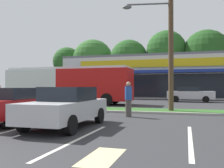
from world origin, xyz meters
TOP-DOWN VIEW (x-y plane):
  - grass_median at (0.00, 14.00)m, footprint 56.00×2.20m
  - curb_lip at (0.00, 12.78)m, footprint 56.00×0.24m
  - parking_stripe_1 at (-1.48, 6.41)m, footprint 0.12×4.80m
  - parking_stripe_2 at (1.34, 5.23)m, footprint 0.12×4.80m
  - parking_stripe_3 at (4.44, 6.14)m, footprint 0.12×4.80m
  - lot_arrow at (2.60, 3.69)m, footprint 0.70×1.60m
  - storefront_building at (1.72, 36.57)m, footprint 27.76×14.48m
  - tree_far_left at (-19.53, 46.12)m, footprint 5.87×5.87m
  - tree_left at (-12.92, 43.81)m, footprint 7.65×7.65m
  - tree_mid_left at (-5.50, 42.17)m, footprint 6.65×6.65m
  - tree_mid at (1.03, 42.44)m, footprint 6.80×6.80m
  - tree_mid_right at (7.47, 42.36)m, footprint 7.60×7.60m
  - utility_pole at (3.30, 13.79)m, footprint 3.12×2.39m
  - city_bus at (-5.86, 19.11)m, footprint 11.54×2.67m
  - bus_stop_bench at (-4.29, 12.06)m, footprint 1.60×0.45m
  - car_1 at (4.66, 25.11)m, footprint 4.53×1.95m
  - car_3 at (-2.61, 7.67)m, footprint 1.98×4.76m
  - car_4 at (0.00, 7.15)m, footprint 1.93×4.38m
  - pedestrian_by_pole at (1.52, 11.00)m, footprint 0.36×0.36m

SIDE VIEW (x-z plane):
  - parking_stripe_1 at x=-1.48m, z-range 0.00..0.01m
  - parking_stripe_2 at x=1.34m, z-range 0.00..0.01m
  - parking_stripe_3 at x=4.44m, z-range 0.00..0.01m
  - lot_arrow at x=2.60m, z-range 0.00..0.01m
  - grass_median at x=0.00m, z-range 0.00..0.12m
  - curb_lip at x=0.00m, z-range 0.00..0.12m
  - bus_stop_bench at x=-4.29m, z-range 0.03..0.98m
  - car_3 at x=-2.61m, z-range 0.03..1.50m
  - car_4 at x=0.00m, z-range 0.02..1.53m
  - car_1 at x=4.66m, z-range 0.03..1.57m
  - pedestrian_by_pole at x=1.52m, z-range 0.00..1.78m
  - city_bus at x=-5.86m, z-range 0.14..3.39m
  - storefront_building at x=1.72m, z-range 0.00..5.75m
  - utility_pole at x=3.30m, z-range 0.34..9.35m
  - tree_mid_left at x=-5.50m, z-range 1.60..11.48m
  - tree_left at x=-12.92m, z-range 1.47..12.07m
  - tree_far_left at x=-19.53m, z-range 1.93..11.70m
  - tree_mid_right at x=7.47m, z-range 1.61..12.46m
  - tree_mid at x=1.03m, z-range 2.17..13.33m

